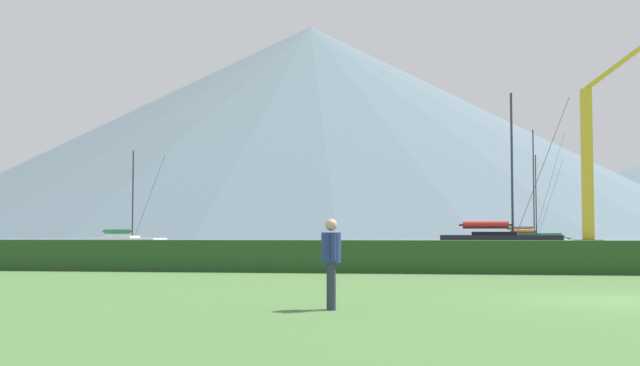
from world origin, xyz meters
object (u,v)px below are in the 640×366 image
(sailboat_slip_1, at_px, (128,243))
(sailboat_slip_4, at_px, (532,239))
(sailboat_slip_5, at_px, (530,237))
(sailboat_slip_0, at_px, (504,242))
(dock_crane, at_px, (591,176))
(person_seated_viewer, at_px, (331,256))

(sailboat_slip_1, height_order, sailboat_slip_4, sailboat_slip_4)
(sailboat_slip_1, height_order, sailboat_slip_5, sailboat_slip_5)
(sailboat_slip_0, height_order, sailboat_slip_5, sailboat_slip_5)
(sailboat_slip_0, relative_size, sailboat_slip_5, 0.74)
(sailboat_slip_0, distance_m, sailboat_slip_1, 28.51)
(sailboat_slip_1, bearing_deg, sailboat_slip_0, -1.72)
(sailboat_slip_1, relative_size, sailboat_slip_5, 0.54)
(sailboat_slip_0, relative_size, dock_crane, 0.59)
(sailboat_slip_1, xyz_separation_m, sailboat_slip_4, (33.22, 29.64, 0.03))
(sailboat_slip_1, distance_m, sailboat_slip_5, 56.03)
(person_seated_viewer, xyz_separation_m, dock_crane, (13.28, 51.03, 4.70))
(sailboat_slip_5, bearing_deg, person_seated_viewer, -90.65)
(sailboat_slip_0, relative_size, person_seated_viewer, 6.27)
(sailboat_slip_1, bearing_deg, person_seated_viewer, -53.21)
(sailboat_slip_0, height_order, sailboat_slip_4, sailboat_slip_0)
(dock_crane, bearing_deg, sailboat_slip_5, 91.19)
(sailboat_slip_4, distance_m, person_seated_viewer, 76.24)
(sailboat_slip_4, height_order, sailboat_slip_5, sailboat_slip_5)
(sailboat_slip_4, bearing_deg, dock_crane, -80.90)
(sailboat_slip_1, bearing_deg, sailboat_slip_4, 52.91)
(sailboat_slip_5, relative_size, dock_crane, 0.80)
(sailboat_slip_4, xyz_separation_m, sailboat_slip_5, (1.18, 14.58, 0.19))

